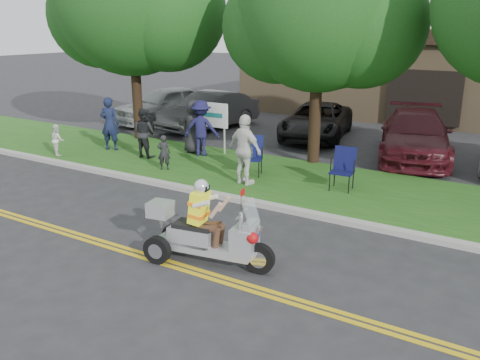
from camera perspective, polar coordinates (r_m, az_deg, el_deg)
The scene contains 23 objects.
ground at distance 10.46m, azimuth -10.69°, elevation -6.84°, with size 120.00×120.00×0.00m, color #28282B.
centerline_near at distance 10.08m, azimuth -12.90°, elevation -7.90°, with size 60.00×0.10×0.01m, color gold.
centerline_far at distance 10.18m, azimuth -12.28°, elevation -7.59°, with size 60.00×0.10×0.01m, color gold.
curb at distance 12.68m, azimuth -1.48°, elevation -1.92°, with size 60.00×0.25×0.12m, color #A8A89E.
grass_verge at distance 14.45m, azimuth 3.17°, elevation 0.43°, with size 60.00×4.00×0.10m, color #205316.
commercial_building at distance 26.45m, azimuth 22.01°, elevation 11.15°, with size 18.00×8.20×4.00m.
tree_left at distance 19.13m, azimuth -11.86°, elevation 18.72°, with size 6.62×5.40×7.78m.
tree_mid at distance 15.44m, azimuth 9.15°, elevation 17.79°, with size 5.88×4.80×7.05m.
business_sign at distance 16.82m, azimuth -3.21°, elevation 7.01°, with size 1.25×0.06×1.75m.
trike_scooter at distance 9.23m, azimuth -4.06°, elevation -6.14°, with size 2.45×0.96×1.60m.
lawn_chair_a at distance 13.31m, azimuth 11.55°, elevation 1.59°, with size 0.63×0.65×1.08m.
lawn_chair_b at distance 14.33m, azimuth 1.38°, elevation 3.09°, with size 0.75×0.76×1.10m.
spectator_adult_left at distance 17.68m, azimuth -14.42°, elevation 6.15°, with size 0.65×0.43×1.78m, color #151C3C.
spectator_adult_mid at distance 16.49m, azimuth -10.71°, elevation 5.24°, with size 0.76×0.59×1.57m, color black.
spectator_adult_right at distance 13.33m, azimuth 0.57°, elevation 3.41°, with size 1.10×0.46×1.87m, color silver.
spectator_chair_a at distance 16.42m, azimuth -4.36°, elevation 5.82°, with size 1.15×0.66×1.78m, color #1A1945.
spectator_chair_b at distance 16.75m, azimuth -5.21°, elevation 5.99°, with size 0.86×0.56×1.77m, color black.
child_left at distance 14.96m, azimuth -8.55°, elevation 3.09°, with size 0.38×0.25×1.03m, color black.
child_right at distance 17.53m, azimuth -19.81°, elevation 4.28°, with size 0.49×0.38×1.01m, color white.
parked_car_far_left at distance 22.79m, azimuth -8.41°, elevation 8.36°, with size 1.90×4.71×1.61m, color #A0A3A7.
parked_car_left at distance 21.25m, azimuth -3.48°, elevation 7.77°, with size 1.61×4.63×1.53m, color #343437.
parked_car_mid at distance 19.71m, azimuth 8.59°, elevation 6.58°, with size 2.19×4.75×1.32m, color black.
parked_car_right at distance 17.43m, azimuth 19.06°, elevation 4.79°, with size 2.12×5.22×1.51m, color #481019.
Camera 1 is at (6.56, -6.99, 4.19)m, focal length 38.00 mm.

